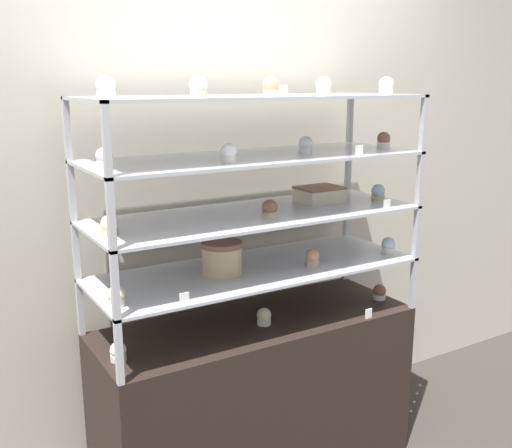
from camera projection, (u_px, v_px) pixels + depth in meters
back_wall at (212, 179)px, 2.82m from camera, size 8.00×0.05×2.60m
display_base at (256, 396)px, 2.71m from camera, size 1.41×0.51×0.73m
display_riser_lower at (256, 271)px, 2.57m from camera, size 1.41×0.51×0.24m
display_riser_middle at (256, 216)px, 2.51m from camera, size 1.41×0.51×0.24m
display_riser_upper at (256, 159)px, 2.45m from camera, size 1.41×0.51×0.24m
display_riser_top at (256, 99)px, 2.40m from camera, size 1.41×0.51×0.24m
layer_cake_centerpiece at (222, 257)px, 2.47m from camera, size 0.17×0.17×0.14m
sheet_cake_frosted at (319, 194)px, 2.73m from camera, size 0.20×0.16×0.07m
cupcake_0 at (118, 352)px, 2.24m from camera, size 0.06×0.06×0.07m
cupcake_1 at (264, 317)px, 2.57m from camera, size 0.06×0.06×0.07m
cupcake_2 at (379, 292)px, 2.87m from camera, size 0.06×0.06×0.07m
price_tag_0 at (369, 313)px, 2.64m from camera, size 0.04×0.00×0.04m
cupcake_3 at (116, 297)px, 2.12m from camera, size 0.06×0.06×0.08m
cupcake_4 at (312, 258)px, 2.58m from camera, size 0.06×0.06×0.08m
cupcake_5 at (388, 246)px, 2.77m from camera, size 0.06×0.06×0.08m
price_tag_1 at (184, 298)px, 2.14m from camera, size 0.04×0.00×0.04m
cupcake_6 at (110, 226)px, 2.14m from camera, size 0.06×0.06×0.07m
cupcake_7 at (270, 209)px, 2.42m from camera, size 0.06×0.06×0.07m
cupcake_8 at (378, 192)px, 2.78m from camera, size 0.06×0.06×0.07m
price_tag_2 at (387, 205)px, 2.56m from camera, size 0.04×0.00×0.04m
cupcake_9 at (104, 158)px, 2.09m from camera, size 0.06×0.06×0.07m
cupcake_10 at (229, 153)px, 2.23m from camera, size 0.06×0.06×0.07m
cupcake_11 at (306, 145)px, 2.51m from camera, size 0.06×0.06×0.07m
cupcake_12 at (384, 140)px, 2.72m from camera, size 0.06×0.06×0.07m
price_tag_3 at (359, 151)px, 2.42m from camera, size 0.04×0.00×0.04m
cupcake_13 at (106, 88)px, 2.00m from camera, size 0.07×0.07×0.08m
cupcake_14 at (199, 87)px, 2.14m from camera, size 0.07×0.07×0.08m
cupcake_15 at (271, 87)px, 2.31m from camera, size 0.07×0.07×0.08m
cupcake_16 at (324, 86)px, 2.51m from camera, size 0.07×0.07×0.08m
cupcake_17 at (386, 86)px, 2.66m from camera, size 0.07×0.07×0.08m
price_tag_4 at (284, 91)px, 2.18m from camera, size 0.04×0.00×0.04m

